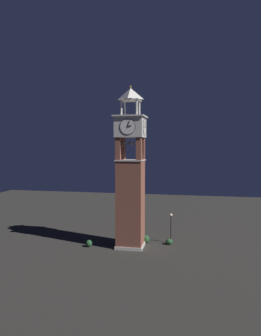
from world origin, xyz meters
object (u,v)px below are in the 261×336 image
park_bench (129,231)px  lamp_post (171,222)px  trash_bin (140,233)px  clock_tower (131,181)px

park_bench → lamp_post: bearing=155.6°
park_bench → trash_bin: park_bench is taller
clock_tower → trash_bin: clock_tower is taller
lamp_post → trash_bin: bearing=-26.2°
trash_bin → lamp_post: bearing=153.8°
lamp_post → park_bench: bearing=-24.4°
trash_bin → clock_tower: bearing=85.8°
park_bench → trash_bin: 1.67m
park_bench → trash_bin: size_ratio=2.06×
lamp_post → clock_tower: bearing=27.7°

